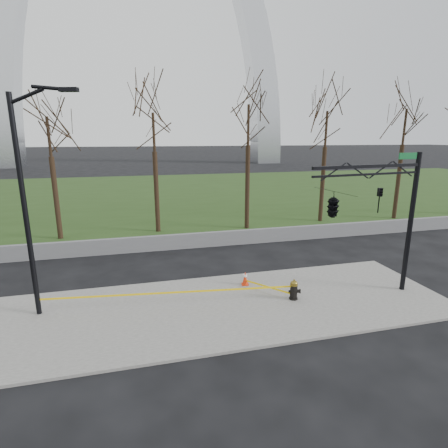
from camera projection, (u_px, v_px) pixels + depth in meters
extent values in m
plane|color=black|center=(227.00, 307.00, 13.93)|extent=(500.00, 500.00, 0.00)
cube|color=slate|center=(227.00, 306.00, 13.91)|extent=(18.00, 6.00, 0.10)
cube|color=#243D16|center=(163.00, 193.00, 42.13)|extent=(120.00, 40.00, 0.06)
cube|color=#59595B|center=(193.00, 240.00, 21.34)|extent=(60.00, 0.30, 0.90)
cylinder|color=black|center=(293.00, 298.00, 14.42)|extent=(0.35, 0.35, 0.06)
cylinder|color=black|center=(294.00, 292.00, 14.35)|extent=(0.27, 0.27, 0.62)
cylinder|color=black|center=(299.00, 291.00, 14.31)|extent=(0.25, 0.23, 0.16)
cylinder|color=black|center=(290.00, 291.00, 14.37)|extent=(0.13, 0.13, 0.10)
cylinder|color=olive|center=(294.00, 285.00, 14.27)|extent=(0.31, 0.31, 0.06)
ellipsoid|color=olive|center=(294.00, 283.00, 14.26)|extent=(0.29, 0.29, 0.22)
cylinder|color=olive|center=(294.00, 280.00, 14.23)|extent=(0.06, 0.06, 0.08)
cube|color=red|center=(245.00, 284.00, 15.83)|extent=(0.38, 0.38, 0.04)
cone|color=red|center=(245.00, 278.00, 15.76)|extent=(0.25, 0.25, 0.58)
cylinder|color=white|center=(245.00, 276.00, 15.73)|extent=(0.18, 0.18, 0.09)
cylinder|color=black|center=(25.00, 212.00, 12.31)|extent=(0.18, 0.18, 8.00)
cylinder|color=black|center=(26.00, 96.00, 11.36)|extent=(1.24, 0.48, 0.56)
cylinder|color=black|center=(50.00, 88.00, 11.26)|extent=(1.19, 0.46, 0.22)
cube|color=black|center=(69.00, 90.00, 11.25)|extent=(0.64, 0.38, 0.14)
cylinder|color=black|center=(410.00, 225.00, 14.67)|extent=(0.20, 0.20, 6.00)
cube|color=black|center=(369.00, 166.00, 13.21)|extent=(4.98, 0.69, 0.12)
cube|color=black|center=(368.00, 174.00, 13.28)|extent=(4.98, 0.65, 0.08)
cube|color=#0C5926|center=(408.00, 156.00, 13.78)|extent=(0.90, 0.14, 0.25)
imported|color=black|center=(379.00, 200.00, 13.78)|extent=(0.19, 0.22, 1.00)
imported|color=black|center=(333.00, 204.00, 13.02)|extent=(0.81, 2.53, 1.00)
cube|color=yellow|center=(171.00, 293.00, 13.70)|extent=(9.83, 1.25, 0.08)
cube|color=yellow|center=(268.00, 287.00, 15.08)|extent=(1.49, 1.88, 0.08)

